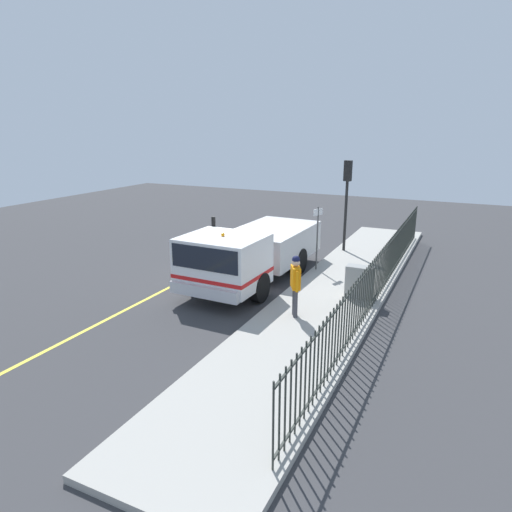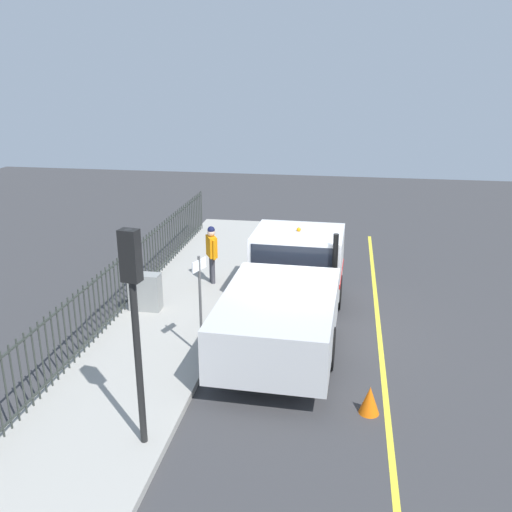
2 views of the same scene
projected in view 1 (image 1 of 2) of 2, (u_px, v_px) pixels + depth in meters
ground_plane at (247, 279)px, 16.62m from camera, size 44.45×44.45×0.00m
sidewalk_slab at (338, 291)px, 15.19m from camera, size 3.08×20.20×0.16m
lane_marking at (200, 272)px, 17.46m from camera, size 0.12×18.18×0.01m
work_truck at (249, 251)px, 15.85m from camera, size 2.65×7.01×2.40m
worker_standing at (295, 280)px, 12.70m from camera, size 0.44×0.58×1.78m
iron_fence at (381, 271)px, 14.39m from camera, size 0.04×17.21×1.57m
traffic_light_near at (347, 187)px, 19.16m from camera, size 0.33×0.26×3.85m
utility_cabinet at (360, 282)px, 14.27m from camera, size 0.84×0.41×1.02m
traffic_cone at (246, 247)px, 19.99m from camera, size 0.40×0.40×0.57m
street_sign at (317, 231)px, 16.86m from camera, size 0.19×0.48×2.39m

